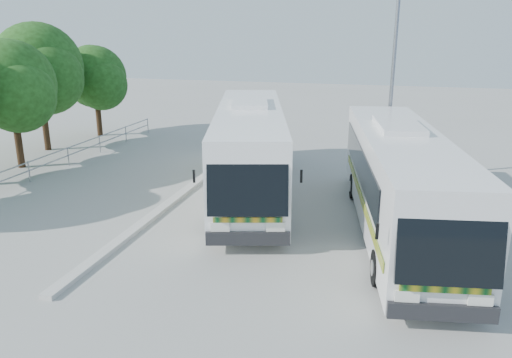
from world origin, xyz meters
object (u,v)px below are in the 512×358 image
(tree_far_e, at_px, (96,77))
(lamppost, at_px, (392,79))
(tree_far_d, at_px, (39,67))
(coach_main, at_px, (250,147))
(tree_far_c, at_px, (12,85))
(coach_adjacent, at_px, (400,180))

(tree_far_e, relative_size, lamppost, 0.69)
(tree_far_d, bearing_deg, tree_far_e, 81.37)
(coach_main, xyz_separation_m, lamppost, (5.73, 3.64, 2.70))
(tree_far_c, bearing_deg, tree_far_e, 93.54)
(tree_far_d, xyz_separation_m, coach_adjacent, (19.98, -7.43, -2.88))
(coach_adjacent, xyz_separation_m, lamppost, (-0.54, 6.65, 2.79))
(coach_adjacent, bearing_deg, lamppost, 84.91)
(tree_far_d, bearing_deg, lamppost, -2.30)
(tree_far_c, xyz_separation_m, coach_main, (12.52, -0.73, -2.23))
(coach_main, relative_size, lamppost, 1.58)
(tree_far_c, bearing_deg, tree_far_d, 107.83)
(tree_far_d, xyz_separation_m, lamppost, (19.44, -0.78, -0.09))
(coach_adjacent, bearing_deg, tree_far_c, 159.06)
(tree_far_d, bearing_deg, coach_main, -17.89)
(tree_far_c, height_order, coach_adjacent, tree_far_c)
(tree_far_d, xyz_separation_m, coach_main, (13.71, -4.43, -2.79))
(coach_adjacent, bearing_deg, coach_main, 144.66)
(lamppost, bearing_deg, tree_far_e, 163.94)
(tree_far_e, bearing_deg, tree_far_c, -86.46)
(tree_far_c, xyz_separation_m, tree_far_e, (-0.51, 8.20, -0.37))
(tree_far_e, bearing_deg, coach_main, -34.42)
(coach_adjacent, bearing_deg, tree_far_e, 138.56)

